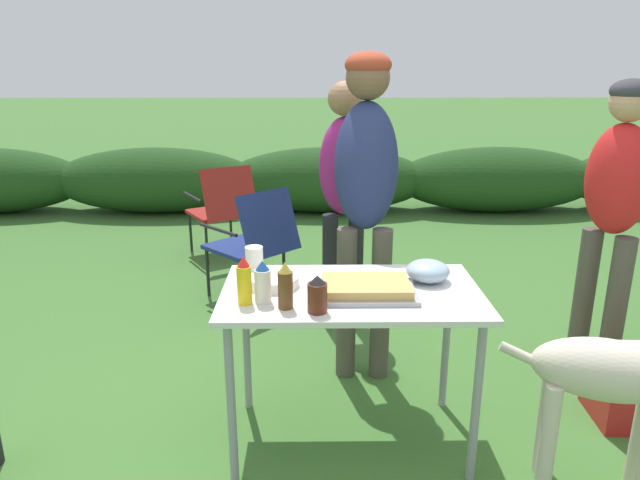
{
  "coord_description": "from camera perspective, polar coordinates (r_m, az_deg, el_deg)",
  "views": [
    {
      "loc": [
        -0.16,
        -2.25,
        1.65
      ],
      "look_at": [
        -0.13,
        0.24,
        0.89
      ],
      "focal_mm": 32.0,
      "sensor_mm": 36.0,
      "label": 1
    }
  ],
  "objects": [
    {
      "name": "plate_stack",
      "position": [
        2.47,
        -4.69,
        -4.09
      ],
      "size": [
        0.22,
        0.22,
        0.04
      ],
      "primitive_type": "cylinder",
      "color": "white",
      "rests_on": "folding_table"
    },
    {
      "name": "standing_person_with_beanie",
      "position": [
        3.58,
        2.41,
        5.81
      ],
      "size": [
        0.37,
        0.3,
        1.57
      ],
      "rotation": [
        0.0,
        0.0,
        0.27
      ],
      "color": "black",
      "rests_on": "ground"
    },
    {
      "name": "mixing_bowl",
      "position": [
        2.56,
        10.73,
        -3.05
      ],
      "size": [
        0.19,
        0.19,
        0.09
      ],
      "primitive_type": "ellipsoid",
      "color": "#99B2CC",
      "rests_on": "folding_table"
    },
    {
      "name": "standing_person_in_dark_puffer",
      "position": [
        3.02,
        4.62,
        6.68
      ],
      "size": [
        0.37,
        0.5,
        1.73
      ],
      "rotation": [
        0.0,
        0.0,
        -0.08
      ],
      "color": "#4C473D",
      "rests_on": "ground"
    },
    {
      "name": "standing_person_in_navy_coat",
      "position": [
        3.53,
        27.49,
        4.09
      ],
      "size": [
        0.41,
        0.45,
        1.59
      ],
      "rotation": [
        0.0,
        0.0,
        -1.07
      ],
      "color": "#4C473D",
      "rests_on": "ground"
    },
    {
      "name": "camp_chair_green_behind_table",
      "position": [
        5.1,
        -9.72,
        3.33
      ],
      "size": [
        0.7,
        0.74,
        0.83
      ],
      "rotation": [
        0.0,
        0.0,
        0.55
      ],
      "color": "maroon",
      "rests_on": "ground"
    },
    {
      "name": "shrub_hedge",
      "position": [
        6.71,
        0.71,
        6.05
      ],
      "size": [
        14.4,
        0.9,
        0.75
      ],
      "color": "#1E4219",
      "rests_on": "ground"
    },
    {
      "name": "mayo_bottle",
      "position": [
        2.29,
        -5.74,
        -4.27
      ],
      "size": [
        0.07,
        0.07,
        0.18
      ],
      "color": "silver",
      "rests_on": "folding_table"
    },
    {
      "name": "ground_plane",
      "position": [
        2.8,
        2.89,
        -19.21
      ],
      "size": [
        60.0,
        60.0,
        0.0
      ],
      "primitive_type": "plane",
      "color": "#3D6B2D"
    },
    {
      "name": "mustard_bottle",
      "position": [
        2.28,
        -7.58,
        -4.1
      ],
      "size": [
        0.06,
        0.06,
        0.2
      ],
      "color": "yellow",
      "rests_on": "folding_table"
    },
    {
      "name": "dog",
      "position": [
        2.49,
        27.68,
        -12.45
      ],
      "size": [
        0.83,
        0.4,
        0.73
      ],
      "rotation": [
        0.0,
        0.0,
        -1.89
      ],
      "color": "beige",
      "rests_on": "ground"
    },
    {
      "name": "paper_cup_stack",
      "position": [
        2.58,
        -6.59,
        -2.16
      ],
      "size": [
        0.08,
        0.08,
        0.14
      ],
      "primitive_type": "cylinder",
      "color": "white",
      "rests_on": "folding_table"
    },
    {
      "name": "folding_table",
      "position": [
        2.46,
        3.12,
        -6.66
      ],
      "size": [
        1.1,
        0.64,
        0.74
      ],
      "color": "silver",
      "rests_on": "ground"
    },
    {
      "name": "bbq_sauce_bottle",
      "position": [
        2.19,
        -0.27,
        -5.5
      ],
      "size": [
        0.08,
        0.08,
        0.15
      ],
      "color": "#562314",
      "rests_on": "folding_table"
    },
    {
      "name": "beer_bottle",
      "position": [
        2.22,
        -3.49,
        -4.64
      ],
      "size": [
        0.06,
        0.06,
        0.19
      ],
      "color": "brown",
      "rests_on": "folding_table"
    },
    {
      "name": "food_tray",
      "position": [
        2.38,
        4.64,
        -4.85
      ],
      "size": [
        0.41,
        0.28,
        0.06
      ],
      "color": "#9E9EA3",
      "rests_on": "folding_table"
    },
    {
      "name": "camp_chair_near_hedge",
      "position": [
        4.1,
        -6.6,
        0.13
      ],
      "size": [
        0.74,
        0.74,
        0.83
      ],
      "rotation": [
        0.0,
        0.0,
        0.79
      ],
      "color": "navy",
      "rests_on": "ground"
    }
  ]
}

